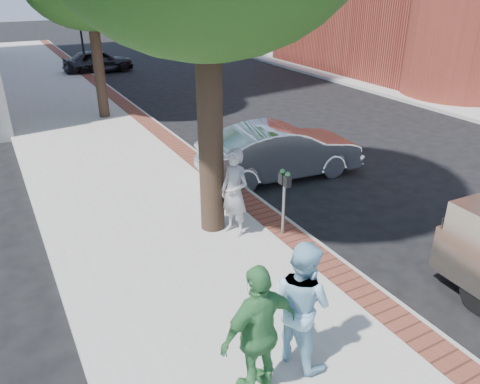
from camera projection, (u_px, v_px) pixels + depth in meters
ground at (282, 267)px, 9.20m from camera, size 120.00×120.00×0.00m
sidewalk at (105, 153)px, 14.88m from camera, size 5.00×60.00×0.15m
brick_strip at (170, 140)px, 15.80m from camera, size 0.60×60.00×0.01m
curb at (180, 141)px, 15.99m from camera, size 0.10×60.00×0.15m
sidewalk_far at (448, 96)px, 21.82m from camera, size 5.00×60.00×0.15m
signal_near at (81, 33)px, 26.14m from camera, size 0.70×0.15×3.80m
signal_far at (259, 24)px, 31.18m from camera, size 0.70×0.15×3.80m
parking_meter at (284, 189)px, 9.66m from camera, size 0.12×0.32×1.47m
person_gray at (234, 193)px, 9.74m from camera, size 0.65×0.80×1.91m
person_officer at (301, 303)px, 6.46m from camera, size 0.95×1.10×1.93m
person_green at (259, 332)px, 5.91m from camera, size 1.20×0.61×1.96m
sedan_silver at (281, 151)px, 13.05m from camera, size 4.72×2.03×1.51m
bg_car at (98, 61)px, 27.12m from camera, size 4.07×1.97×1.34m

